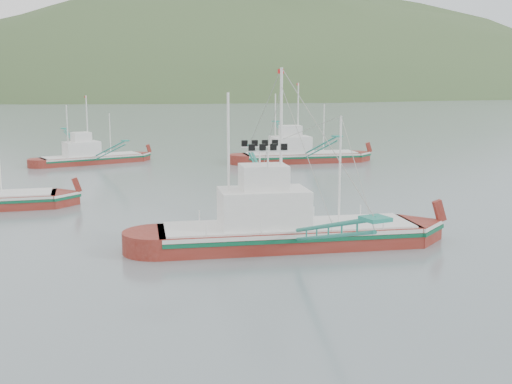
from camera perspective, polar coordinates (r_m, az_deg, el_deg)
name	(u,v)px	position (r m, az deg, el deg)	size (l,w,h in m)	color
ground	(301,258)	(39.75, 3.98, -5.86)	(1200.00, 1200.00, 0.00)	slate
main_boat	(287,210)	(41.92, 2.73, -1.64)	(17.61, 30.10, 12.49)	maroon
bg_boat_right	(300,147)	(86.29, 3.96, 4.04)	(16.08, 27.61, 11.39)	maroon
bg_boat_far	(90,153)	(87.51, -14.51, 3.37)	(13.43, 23.73, 9.63)	maroon
headland_right	(280,95)	(530.80, 2.14, 8.62)	(684.00, 432.00, 306.00)	#39522A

